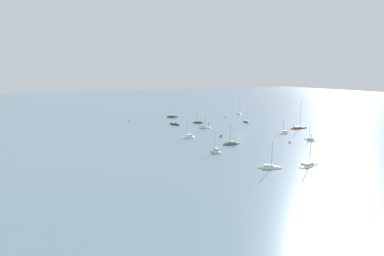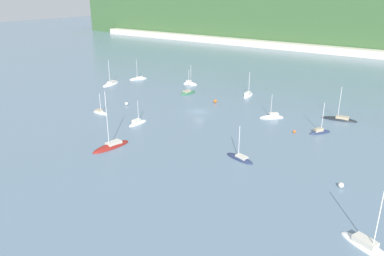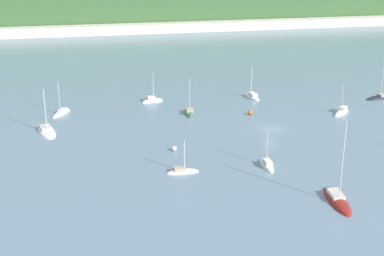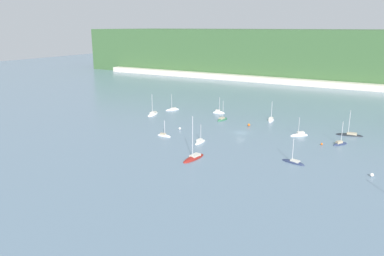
{
  "view_description": "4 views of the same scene",
  "coord_description": "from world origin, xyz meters",
  "px_view_note": "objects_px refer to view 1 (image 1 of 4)",
  "views": [
    {
      "loc": [
        -91.35,
        64.87,
        22.9
      ],
      "look_at": [
        6.38,
        17.25,
        2.74
      ],
      "focal_mm": 28.0,
      "sensor_mm": 36.0,
      "label": 1
    },
    {
      "loc": [
        50.66,
        -73.77,
        29.04
      ],
      "look_at": [
        9.14,
        -15.72,
        2.37
      ],
      "focal_mm": 35.0,
      "sensor_mm": 36.0,
      "label": 2
    },
    {
      "loc": [
        -32.83,
        -85.76,
        32.37
      ],
      "look_at": [
        -15.51,
        -4.89,
        3.13
      ],
      "focal_mm": 50.0,
      "sensor_mm": 36.0,
      "label": 3
    },
    {
      "loc": [
        43.62,
        -107.15,
        32.9
      ],
      "look_at": [
        -9.53,
        -14.66,
        3.78
      ],
      "focal_mm": 35.0,
      "sensor_mm": 36.0,
      "label": 4
    }
  ],
  "objects_px": {
    "sailboat_3": "(299,128)",
    "sailboat_5": "(239,114)",
    "sailboat_11": "(308,165)",
    "mooring_buoy_0": "(209,123)",
    "mooring_buoy_4": "(226,116)",
    "sailboat_9": "(188,137)",
    "sailboat_10": "(198,123)",
    "sailboat_4": "(310,140)",
    "sailboat_0": "(173,117)",
    "sailboat_6": "(175,124)",
    "sailboat_8": "(205,128)",
    "sailboat_13": "(246,122)",
    "mooring_buoy_1": "(290,142)",
    "sailboat_1": "(284,133)",
    "mooring_buoy_2": "(130,121)",
    "sailboat_2": "(270,168)",
    "mooring_buoy_3": "(221,136)",
    "sailboat_12": "(216,152)",
    "sailboat_7": "(231,144)"
  },
  "relations": [
    {
      "from": "sailboat_10",
      "to": "sailboat_4",
      "type": "bearing_deg",
      "value": 145.25
    },
    {
      "from": "mooring_buoy_0",
      "to": "mooring_buoy_4",
      "type": "relative_size",
      "value": 0.72
    },
    {
      "from": "sailboat_1",
      "to": "sailboat_5",
      "type": "height_order",
      "value": "sailboat_5"
    },
    {
      "from": "sailboat_12",
      "to": "mooring_buoy_4",
      "type": "height_order",
      "value": "sailboat_12"
    },
    {
      "from": "sailboat_3",
      "to": "sailboat_13",
      "type": "bearing_deg",
      "value": 119.65
    },
    {
      "from": "sailboat_6",
      "to": "sailboat_9",
      "type": "bearing_deg",
      "value": -22.81
    },
    {
      "from": "sailboat_3",
      "to": "mooring_buoy_3",
      "type": "distance_m",
      "value": 37.52
    },
    {
      "from": "sailboat_11",
      "to": "sailboat_5",
      "type": "bearing_deg",
      "value": 51.61
    },
    {
      "from": "sailboat_1",
      "to": "mooring_buoy_3",
      "type": "xyz_separation_m",
      "value": [
        5.41,
        24.66,
        0.31
      ]
    },
    {
      "from": "sailboat_3",
      "to": "sailboat_11",
      "type": "distance_m",
      "value": 52.22
    },
    {
      "from": "sailboat_0",
      "to": "sailboat_6",
      "type": "xyz_separation_m",
      "value": [
        -21.18,
        7.65,
        -0.02
      ]
    },
    {
      "from": "sailboat_1",
      "to": "mooring_buoy_1",
      "type": "distance_m",
      "value": 15.48
    },
    {
      "from": "sailboat_9",
      "to": "sailboat_2",
      "type": "bearing_deg",
      "value": 84.77
    },
    {
      "from": "sailboat_12",
      "to": "sailboat_13",
      "type": "distance_m",
      "value": 56.97
    },
    {
      "from": "sailboat_8",
      "to": "mooring_buoy_0",
      "type": "xyz_separation_m",
      "value": [
        8.01,
        -6.31,
        0.18
      ]
    },
    {
      "from": "sailboat_3",
      "to": "sailboat_12",
      "type": "bearing_deg",
      "value": -154.42
    },
    {
      "from": "sailboat_5",
      "to": "sailboat_0",
      "type": "bearing_deg",
      "value": 104.12
    },
    {
      "from": "sailboat_4",
      "to": "sailboat_6",
      "type": "bearing_deg",
      "value": 31.14
    },
    {
      "from": "sailboat_3",
      "to": "sailboat_8",
      "type": "bearing_deg",
      "value": 158.85
    },
    {
      "from": "sailboat_3",
      "to": "sailboat_13",
      "type": "xyz_separation_m",
      "value": [
        23.01,
        9.81,
        -0.02
      ]
    },
    {
      "from": "sailboat_5",
      "to": "sailboat_11",
      "type": "xyz_separation_m",
      "value": [
        -85.85,
        38.79,
        -0.04
      ]
    },
    {
      "from": "sailboat_3",
      "to": "sailboat_5",
      "type": "height_order",
      "value": "sailboat_3"
    },
    {
      "from": "sailboat_8",
      "to": "mooring_buoy_1",
      "type": "height_order",
      "value": "sailboat_8"
    },
    {
      "from": "sailboat_1",
      "to": "sailboat_5",
      "type": "xyz_separation_m",
      "value": [
        52.68,
        -16.15,
        -0.0
      ]
    },
    {
      "from": "sailboat_13",
      "to": "mooring_buoy_1",
      "type": "height_order",
      "value": "sailboat_13"
    },
    {
      "from": "sailboat_5",
      "to": "sailboat_11",
      "type": "height_order",
      "value": "sailboat_5"
    },
    {
      "from": "sailboat_2",
      "to": "sailboat_3",
      "type": "relative_size",
      "value": 0.61
    },
    {
      "from": "sailboat_3",
      "to": "mooring_buoy_3",
      "type": "relative_size",
      "value": 13.58
    },
    {
      "from": "sailboat_4",
      "to": "mooring_buoy_1",
      "type": "xyz_separation_m",
      "value": [
        0.37,
        8.73,
        0.32
      ]
    },
    {
      "from": "mooring_buoy_2",
      "to": "mooring_buoy_4",
      "type": "xyz_separation_m",
      "value": [
        -8.44,
        -48.65,
        0.1
      ]
    },
    {
      "from": "sailboat_2",
      "to": "sailboat_5",
      "type": "xyz_separation_m",
      "value": [
        83.46,
        -49.07,
        0.04
      ]
    },
    {
      "from": "sailboat_2",
      "to": "sailboat_7",
      "type": "distance_m",
      "value": 25.24
    },
    {
      "from": "sailboat_3",
      "to": "mooring_buoy_4",
      "type": "bearing_deg",
      "value": 110.06
    },
    {
      "from": "sailboat_12",
      "to": "sailboat_8",
      "type": "bearing_deg",
      "value": -37.09
    },
    {
      "from": "sailboat_7",
      "to": "sailboat_2",
      "type": "bearing_deg",
      "value": 86.43
    },
    {
      "from": "mooring_buoy_1",
      "to": "mooring_buoy_2",
      "type": "height_order",
      "value": "mooring_buoy_1"
    },
    {
      "from": "sailboat_11",
      "to": "sailboat_10",
      "type": "bearing_deg",
      "value": 72.39
    },
    {
      "from": "sailboat_6",
      "to": "sailboat_11",
      "type": "height_order",
      "value": "sailboat_11"
    },
    {
      "from": "sailboat_5",
      "to": "sailboat_10",
      "type": "xyz_separation_m",
      "value": [
        -16.92,
        34.54,
        0.0
      ]
    },
    {
      "from": "sailboat_2",
      "to": "sailboat_7",
      "type": "xyz_separation_m",
      "value": [
        24.72,
        -5.1,
        0.0
      ]
    },
    {
      "from": "mooring_buoy_1",
      "to": "mooring_buoy_2",
      "type": "xyz_separation_m",
      "value": [
        66.95,
        36.55,
        -0.09
      ]
    },
    {
      "from": "sailboat_3",
      "to": "sailboat_5",
      "type": "xyz_separation_m",
      "value": [
        47.55,
        -3.29,
        0.03
      ]
    },
    {
      "from": "sailboat_11",
      "to": "sailboat_7",
      "type": "bearing_deg",
      "value": 86.74
    },
    {
      "from": "sailboat_2",
      "to": "sailboat_12",
      "type": "xyz_separation_m",
      "value": [
        18.64,
        4.32,
        0.05
      ]
    },
    {
      "from": "sailboat_9",
      "to": "mooring_buoy_4",
      "type": "xyz_separation_m",
      "value": [
        36.52,
        -39.11,
        0.3
      ]
    },
    {
      "from": "sailboat_5",
      "to": "sailboat_9",
      "type": "relative_size",
      "value": 1.14
    },
    {
      "from": "mooring_buoy_2",
      "to": "sailboat_13",
      "type": "bearing_deg",
      "value": -118.36
    },
    {
      "from": "sailboat_3",
      "to": "sailboat_9",
      "type": "relative_size",
      "value": 1.61
    },
    {
      "from": "sailboat_13",
      "to": "mooring_buoy_3",
      "type": "relative_size",
      "value": 7.77
    },
    {
      "from": "mooring_buoy_0",
      "to": "mooring_buoy_2",
      "type": "bearing_deg",
      "value": 52.59
    }
  ]
}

